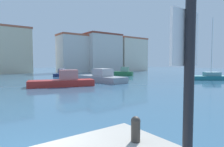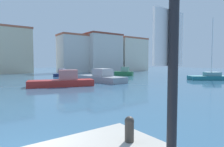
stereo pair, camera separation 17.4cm
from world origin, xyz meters
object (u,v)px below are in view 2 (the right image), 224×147
(mooring_bollard, at_px, (129,128))
(motorboat_grey_far_right, at_px, (101,77))
(sailboat_teal_distant_north, at_px, (211,77))
(motorboat_green_outer_mooring, at_px, (124,72))
(motorboat_navy_near_pier, at_px, (61,73))
(motorboat_red_center_channel, at_px, (63,81))

(mooring_bollard, xyz_separation_m, motorboat_grey_far_right, (12.15, 20.29, -0.67))
(sailboat_teal_distant_north, bearing_deg, motorboat_green_outer_mooring, 108.56)
(motorboat_grey_far_right, xyz_separation_m, motorboat_navy_near_pier, (-0.04, 15.74, -0.12))
(sailboat_teal_distant_north, bearing_deg, mooring_bollard, -157.04)
(motorboat_grey_far_right, bearing_deg, mooring_bollard, -120.93)
(motorboat_red_center_channel, xyz_separation_m, motorboat_grey_far_right, (6.65, 2.01, 0.01))
(motorboat_red_center_channel, bearing_deg, motorboat_green_outer_mooring, 28.82)
(sailboat_teal_distant_north, relative_size, motorboat_grey_far_right, 1.10)
(sailboat_teal_distant_north, xyz_separation_m, motorboat_green_outer_mooring, (-5.33, 15.88, 0.19))
(motorboat_navy_near_pier, bearing_deg, mooring_bollard, -108.59)
(motorboat_red_center_channel, height_order, motorboat_navy_near_pier, motorboat_red_center_channel)
(sailboat_teal_distant_north, height_order, motorboat_red_center_channel, sailboat_teal_distant_north)
(sailboat_teal_distant_north, relative_size, motorboat_green_outer_mooring, 2.47)
(mooring_bollard, height_order, motorboat_navy_near_pier, mooring_bollard)
(motorboat_grey_far_right, relative_size, motorboat_green_outer_mooring, 2.24)
(sailboat_teal_distant_north, xyz_separation_m, motorboat_red_center_channel, (-22.76, 6.30, 0.13))
(mooring_bollard, distance_m, motorboat_navy_near_pier, 38.01)
(motorboat_green_outer_mooring, bearing_deg, mooring_bollard, -129.46)
(motorboat_grey_far_right, bearing_deg, sailboat_teal_distant_north, -27.29)
(motorboat_grey_far_right, distance_m, motorboat_green_outer_mooring, 13.17)
(sailboat_teal_distant_north, distance_m, motorboat_grey_far_right, 18.13)
(mooring_bollard, bearing_deg, sailboat_teal_distant_north, 22.96)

